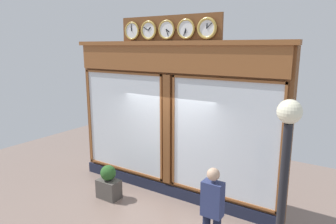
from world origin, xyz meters
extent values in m
cube|color=brown|center=(0.00, -0.15, 1.85)|extent=(5.56, 0.30, 3.69)
cube|color=#191E33|center=(0.00, 0.02, 0.14)|extent=(5.56, 0.08, 0.28)
cube|color=brown|center=(0.00, 0.04, 3.39)|extent=(5.45, 0.08, 0.61)
cube|color=brown|center=(0.00, 0.02, 3.74)|extent=(5.67, 0.20, 0.10)
cube|color=silver|center=(-1.41, 0.01, 1.69)|extent=(2.43, 0.02, 2.58)
cube|color=brown|center=(-1.41, 0.04, 3.00)|extent=(2.53, 0.04, 0.05)
cube|color=brown|center=(-1.41, 0.04, 0.37)|extent=(2.53, 0.04, 0.05)
cube|color=brown|center=(-2.65, 0.04, 1.69)|extent=(0.05, 0.04, 2.68)
cube|color=brown|center=(-0.18, 0.04, 1.69)|extent=(0.05, 0.04, 2.68)
cube|color=silver|center=(1.41, 0.01, 1.69)|extent=(2.43, 0.02, 2.58)
cube|color=brown|center=(1.41, 0.04, 3.00)|extent=(2.53, 0.04, 0.05)
cube|color=brown|center=(1.41, 0.04, 0.37)|extent=(2.53, 0.04, 0.05)
cube|color=brown|center=(2.65, 0.04, 1.69)|extent=(0.05, 0.04, 2.68)
cube|color=brown|center=(0.18, 0.04, 1.69)|extent=(0.05, 0.04, 2.68)
cube|color=brown|center=(0.00, 0.03, 1.69)|extent=(0.20, 0.10, 2.68)
cube|color=brown|center=(0.00, -0.02, 4.03)|extent=(2.62, 0.06, 0.62)
cylinder|color=white|center=(-1.00, 0.06, 4.03)|extent=(0.35, 0.02, 0.35)
torus|color=gold|center=(-1.00, 0.06, 4.03)|extent=(0.44, 0.06, 0.44)
cube|color=black|center=(-1.00, 0.07, 4.08)|extent=(0.03, 0.01, 0.10)
cube|color=black|center=(-1.05, 0.07, 4.08)|extent=(0.12, 0.01, 0.11)
sphere|color=black|center=(-1.00, 0.08, 4.03)|extent=(0.02, 0.02, 0.02)
cylinder|color=white|center=(-0.50, 0.06, 4.03)|extent=(0.35, 0.02, 0.35)
torus|color=gold|center=(-0.50, 0.06, 4.03)|extent=(0.43, 0.04, 0.43)
cube|color=black|center=(-0.50, 0.07, 3.99)|extent=(0.02, 0.01, 0.10)
cube|color=black|center=(-0.48, 0.07, 3.96)|extent=(0.06, 0.01, 0.15)
sphere|color=black|center=(-0.50, 0.08, 4.03)|extent=(0.02, 0.02, 0.02)
cylinder|color=white|center=(0.00, 0.06, 4.03)|extent=(0.35, 0.02, 0.35)
torus|color=gold|center=(0.00, 0.06, 4.03)|extent=(0.43, 0.04, 0.43)
cube|color=black|center=(-0.04, 0.07, 4.01)|extent=(0.09, 0.01, 0.07)
cube|color=black|center=(-0.03, 0.07, 3.96)|extent=(0.06, 0.01, 0.14)
sphere|color=black|center=(0.00, 0.08, 4.03)|extent=(0.02, 0.02, 0.02)
cylinder|color=white|center=(0.50, 0.06, 4.03)|extent=(0.35, 0.02, 0.35)
torus|color=gold|center=(0.50, 0.06, 4.03)|extent=(0.44, 0.05, 0.44)
cube|color=black|center=(0.47, 0.07, 4.07)|extent=(0.08, 0.01, 0.08)
cube|color=black|center=(0.57, 0.07, 4.07)|extent=(0.14, 0.01, 0.08)
sphere|color=black|center=(0.50, 0.08, 4.03)|extent=(0.02, 0.02, 0.02)
cylinder|color=white|center=(1.00, 0.06, 4.03)|extent=(0.35, 0.02, 0.35)
torus|color=gold|center=(1.00, 0.06, 4.03)|extent=(0.43, 0.04, 0.43)
cube|color=black|center=(1.01, 0.07, 4.08)|extent=(0.03, 0.01, 0.10)
cube|color=black|center=(1.00, 0.07, 4.11)|extent=(0.02, 0.01, 0.15)
sphere|color=black|center=(1.00, 0.08, 4.03)|extent=(0.02, 0.02, 0.02)
cube|color=navy|center=(-1.92, 1.55, 1.13)|extent=(0.36, 0.23, 0.62)
sphere|color=tan|center=(-1.92, 1.55, 1.58)|extent=(0.22, 0.22, 0.22)
sphere|color=#F4EFCC|center=(-3.21, 2.42, 2.96)|extent=(0.28, 0.28, 0.28)
cube|color=#4C4742|center=(1.13, 0.93, 0.23)|extent=(0.56, 0.36, 0.47)
sphere|color=#285623|center=(1.13, 0.93, 0.66)|extent=(0.38, 0.38, 0.38)
camera|label=1|loc=(-3.91, 5.96, 3.68)|focal=32.80mm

